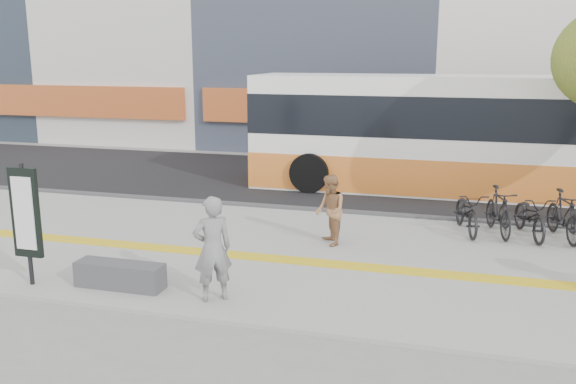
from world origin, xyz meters
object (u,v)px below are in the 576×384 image
(signboard, at_px, (26,215))
(pedestrian_tan, at_px, (330,210))
(bus, at_px, (468,138))
(bench, at_px, (120,275))
(seated_woman, at_px, (212,249))

(signboard, relative_size, pedestrian_tan, 1.44)
(bus, bearing_deg, signboard, -126.74)
(bench, bearing_deg, pedestrian_tan, 48.47)
(bus, height_order, seated_woman, bus)
(seated_woman, relative_size, pedestrian_tan, 1.17)
(signboard, distance_m, pedestrian_tan, 5.98)
(bench, distance_m, pedestrian_tan, 4.62)
(pedestrian_tan, bearing_deg, seated_woman, -47.73)
(bench, xyz_separation_m, seated_woman, (1.80, -0.07, 0.67))
(pedestrian_tan, bearing_deg, bench, -69.72)
(bench, xyz_separation_m, pedestrian_tan, (3.04, 3.43, 0.54))
(bus, relative_size, seated_woman, 7.20)
(bench, height_order, seated_woman, seated_woman)
(bus, xyz_separation_m, seated_woman, (-4.07, -9.77, -0.70))
(bench, distance_m, signboard, 1.94)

